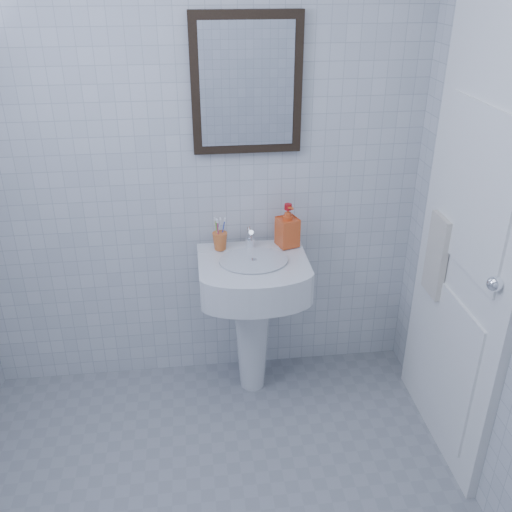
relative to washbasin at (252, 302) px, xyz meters
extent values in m
cube|color=silver|center=(-0.24, 0.22, 0.72)|extent=(2.20, 0.02, 2.50)
cone|color=silver|center=(0.00, 0.02, -0.21)|extent=(0.20, 0.20, 0.65)
cube|color=silver|center=(0.00, -0.02, 0.17)|extent=(0.52, 0.37, 0.16)
cube|color=silver|center=(0.00, 0.12, 0.24)|extent=(0.52, 0.09, 0.03)
cylinder|color=silver|center=(0.00, -0.05, 0.26)|extent=(0.32, 0.32, 0.01)
cylinder|color=white|center=(0.00, 0.10, 0.28)|extent=(0.05, 0.05, 0.05)
cylinder|color=white|center=(0.00, 0.08, 0.33)|extent=(0.02, 0.09, 0.07)
cylinder|color=white|center=(0.00, 0.11, 0.31)|extent=(0.03, 0.05, 0.08)
imported|color=#E93E16|center=(0.18, 0.10, 0.36)|extent=(0.12, 0.12, 0.21)
cube|color=black|center=(0.00, 0.20, 1.02)|extent=(0.50, 0.04, 0.62)
cube|color=white|center=(0.00, 0.18, 1.02)|extent=(0.42, 0.00, 0.54)
cube|color=white|center=(0.84, -0.43, 0.47)|extent=(0.04, 0.80, 2.00)
torus|color=white|center=(0.82, -0.25, 0.52)|extent=(0.01, 0.18, 0.18)
cube|color=silver|center=(0.80, -0.25, 0.34)|extent=(0.03, 0.16, 0.38)
camera|label=1|loc=(-0.27, -2.40, 1.49)|focal=40.00mm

